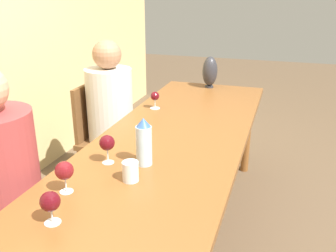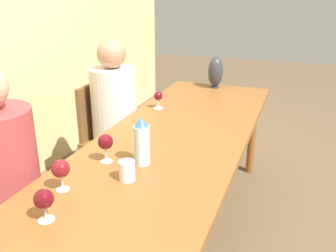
% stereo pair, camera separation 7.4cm
% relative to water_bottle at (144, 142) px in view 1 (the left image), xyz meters
% --- Properties ---
extents(dining_table, '(2.93, 0.84, 0.77)m').
position_rel_water_bottle_xyz_m(dining_table, '(0.24, -0.03, -0.19)').
color(dining_table, brown).
rests_on(dining_table, ground_plane).
extents(water_bottle, '(0.08, 0.08, 0.24)m').
position_rel_water_bottle_xyz_m(water_bottle, '(0.00, 0.00, 0.00)').
color(water_bottle, silver).
rests_on(water_bottle, dining_table).
extents(water_tumbler, '(0.08, 0.08, 0.09)m').
position_rel_water_bottle_xyz_m(water_tumbler, '(-0.18, -0.00, -0.07)').
color(water_tumbler, silver).
rests_on(water_tumbler, dining_table).
extents(vase, '(0.13, 0.13, 0.27)m').
position_rel_water_bottle_xyz_m(vase, '(1.58, 0.01, 0.02)').
color(vase, '#2D2D33').
rests_on(vase, dining_table).
extents(wine_glass_0, '(0.07, 0.07, 0.13)m').
position_rel_water_bottle_xyz_m(wine_glass_0, '(0.87, 0.26, -0.03)').
color(wine_glass_0, silver).
rests_on(wine_glass_0, dining_table).
extents(wine_glass_1, '(0.08, 0.08, 0.15)m').
position_rel_water_bottle_xyz_m(wine_glass_1, '(-0.04, 0.18, -0.01)').
color(wine_glass_1, silver).
rests_on(wine_glass_1, dining_table).
extents(wine_glass_2, '(0.08, 0.08, 0.14)m').
position_rel_water_bottle_xyz_m(wine_glass_2, '(-0.36, 0.22, -0.02)').
color(wine_glass_2, silver).
rests_on(wine_glass_2, dining_table).
extents(wine_glass_3, '(0.08, 0.08, 0.13)m').
position_rel_water_bottle_xyz_m(wine_glass_3, '(-0.57, 0.15, -0.03)').
color(wine_glass_3, silver).
rests_on(wine_glass_3, dining_table).
extents(chair_far, '(0.44, 0.44, 0.89)m').
position_rel_water_bottle_xyz_m(chair_far, '(0.92, 0.72, -0.40)').
color(chair_far, brown).
rests_on(chair_far, ground_plane).
extents(person_near, '(0.39, 0.39, 1.28)m').
position_rel_water_bottle_xyz_m(person_near, '(-0.29, 0.63, -0.21)').
color(person_near, '#2D2D38').
rests_on(person_near, ground_plane).
extents(person_far, '(0.36, 0.36, 1.24)m').
position_rel_water_bottle_xyz_m(person_far, '(0.92, 0.63, -0.22)').
color(person_far, '#2D2D38').
rests_on(person_far, ground_plane).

